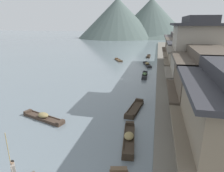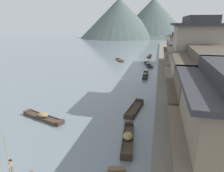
{
  "view_description": "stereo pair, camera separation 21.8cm",
  "coord_description": "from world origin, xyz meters",
  "px_view_note": "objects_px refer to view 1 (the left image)",
  "views": [
    {
      "loc": [
        6.94,
        -5.2,
        8.69
      ],
      "look_at": [
        2.31,
        15.42,
        1.95
      ],
      "focal_mm": 32.0,
      "sensor_mm": 36.0,
      "label": 1
    },
    {
      "loc": [
        7.15,
        -5.15,
        8.69
      ],
      "look_at": [
        2.31,
        15.42,
        1.95
      ],
      "focal_mm": 32.0,
      "sensor_mm": 36.0,
      "label": 2
    }
  ],
  "objects_px": {
    "boat_crossing_west": "(129,139)",
    "house_waterfront_tall": "(193,58)",
    "boat_moored_far": "(145,75)",
    "boatman_person": "(13,170)",
    "boat_midriver_drifting": "(148,57)",
    "house_waterfront_second": "(206,88)",
    "house_waterfront_end": "(178,48)",
    "house_waterfront_narrow": "(189,60)",
    "house_waterfront_far": "(180,53)",
    "boat_midriver_upstream": "(43,117)",
    "boat_moored_nearest": "(147,64)",
    "boat_moored_second": "(119,60)",
    "boat_upstream_distant": "(135,109)"
  },
  "relations": [
    {
      "from": "boat_midriver_upstream",
      "to": "house_waterfront_narrow",
      "type": "distance_m",
      "value": 20.74
    },
    {
      "from": "boat_moored_second",
      "to": "house_waterfront_second",
      "type": "relative_size",
      "value": 0.54
    },
    {
      "from": "house_waterfront_narrow",
      "to": "house_waterfront_far",
      "type": "xyz_separation_m",
      "value": [
        -0.45,
        7.47,
        -0.01
      ]
    },
    {
      "from": "boat_moored_far",
      "to": "boat_midriver_drifting",
      "type": "xyz_separation_m",
      "value": [
        -0.35,
        20.03,
        -0.06
      ]
    },
    {
      "from": "boatman_person",
      "to": "house_waterfront_second",
      "type": "height_order",
      "value": "house_waterfront_second"
    },
    {
      "from": "boatman_person",
      "to": "house_waterfront_end",
      "type": "xyz_separation_m",
      "value": [
        11.06,
        37.73,
        2.14
      ]
    },
    {
      "from": "boat_midriver_upstream",
      "to": "house_waterfront_second",
      "type": "height_order",
      "value": "house_waterfront_second"
    },
    {
      "from": "boat_midriver_drifting",
      "to": "boat_crossing_west",
      "type": "height_order",
      "value": "boat_crossing_west"
    },
    {
      "from": "boat_moored_far",
      "to": "house_waterfront_end",
      "type": "bearing_deg",
      "value": 63.57
    },
    {
      "from": "boat_midriver_drifting",
      "to": "house_waterfront_second",
      "type": "relative_size",
      "value": 0.5
    },
    {
      "from": "boat_moored_far",
      "to": "boat_upstream_distant",
      "type": "bearing_deg",
      "value": -90.5
    },
    {
      "from": "boat_midriver_drifting",
      "to": "house_waterfront_tall",
      "type": "relative_size",
      "value": 0.41
    },
    {
      "from": "boat_moored_nearest",
      "to": "boat_midriver_upstream",
      "type": "relative_size",
      "value": 1.12
    },
    {
      "from": "house_waterfront_far",
      "to": "house_waterfront_tall",
      "type": "bearing_deg",
      "value": -90.12
    },
    {
      "from": "house_waterfront_tall",
      "to": "house_waterfront_end",
      "type": "distance_m",
      "value": 21.44
    },
    {
      "from": "boat_moored_second",
      "to": "boat_crossing_west",
      "type": "distance_m",
      "value": 33.84
    },
    {
      "from": "boat_midriver_drifting",
      "to": "boat_upstream_distant",
      "type": "relative_size",
      "value": 0.79
    },
    {
      "from": "boat_midriver_upstream",
      "to": "house_waterfront_second",
      "type": "distance_m",
      "value": 14.58
    },
    {
      "from": "house_waterfront_tall",
      "to": "house_waterfront_far",
      "type": "xyz_separation_m",
      "value": [
        0.03,
        13.56,
        -1.31
      ]
    },
    {
      "from": "boatman_person",
      "to": "boat_midriver_upstream",
      "type": "distance_m",
      "value": 8.67
    },
    {
      "from": "boat_crossing_west",
      "to": "house_waterfront_tall",
      "type": "distance_m",
      "value": 12.62
    },
    {
      "from": "boat_midriver_upstream",
      "to": "house_waterfront_end",
      "type": "bearing_deg",
      "value": 64.45
    },
    {
      "from": "boat_midriver_upstream",
      "to": "house_waterfront_tall",
      "type": "height_order",
      "value": "house_waterfront_tall"
    },
    {
      "from": "boat_moored_far",
      "to": "house_waterfront_end",
      "type": "relative_size",
      "value": 0.55
    },
    {
      "from": "boat_midriver_upstream",
      "to": "house_waterfront_far",
      "type": "relative_size",
      "value": 0.6
    },
    {
      "from": "boatman_person",
      "to": "boat_crossing_west",
      "type": "height_order",
      "value": "boatman_person"
    },
    {
      "from": "boat_moored_second",
      "to": "house_waterfront_end",
      "type": "relative_size",
      "value": 0.48
    },
    {
      "from": "boat_upstream_distant",
      "to": "boat_crossing_west",
      "type": "bearing_deg",
      "value": -87.77
    },
    {
      "from": "boatman_person",
      "to": "boat_midriver_upstream",
      "type": "xyz_separation_m",
      "value": [
        -3.17,
        7.97,
        -1.24
      ]
    },
    {
      "from": "boat_moored_second",
      "to": "boat_upstream_distant",
      "type": "bearing_deg",
      "value": -75.76
    },
    {
      "from": "boat_moored_far",
      "to": "boat_crossing_west",
      "type": "height_order",
      "value": "boat_crossing_west"
    },
    {
      "from": "house_waterfront_far",
      "to": "house_waterfront_narrow",
      "type": "bearing_deg",
      "value": -86.59
    },
    {
      "from": "boat_moored_far",
      "to": "house_waterfront_end",
      "type": "distance_m",
      "value": 13.83
    },
    {
      "from": "house_waterfront_end",
      "to": "boat_crossing_west",
      "type": "bearing_deg",
      "value": -100.5
    },
    {
      "from": "boat_crossing_west",
      "to": "house_waterfront_tall",
      "type": "height_order",
      "value": "house_waterfront_tall"
    },
    {
      "from": "boat_upstream_distant",
      "to": "house_waterfront_end",
      "type": "bearing_deg",
      "value": 76.75
    },
    {
      "from": "boat_moored_nearest",
      "to": "boat_moored_far",
      "type": "distance_m",
      "value": 9.4
    },
    {
      "from": "boat_upstream_distant",
      "to": "house_waterfront_far",
      "type": "bearing_deg",
      "value": 71.87
    },
    {
      "from": "boat_midriver_drifting",
      "to": "house_waterfront_narrow",
      "type": "bearing_deg",
      "value": -74.26
    },
    {
      "from": "house_waterfront_tall",
      "to": "house_waterfront_narrow",
      "type": "xyz_separation_m",
      "value": [
        0.47,
        6.09,
        -1.3
      ]
    },
    {
      "from": "boat_moored_second",
      "to": "house_waterfront_far",
      "type": "distance_m",
      "value": 16.19
    },
    {
      "from": "house_waterfront_narrow",
      "to": "house_waterfront_far",
      "type": "distance_m",
      "value": 7.48
    },
    {
      "from": "house_waterfront_second",
      "to": "house_waterfront_tall",
      "type": "distance_m",
      "value": 6.81
    },
    {
      "from": "house_waterfront_tall",
      "to": "boat_moored_nearest",
      "type": "bearing_deg",
      "value": 107.28
    },
    {
      "from": "boat_moored_far",
      "to": "house_waterfront_tall",
      "type": "height_order",
      "value": "house_waterfront_tall"
    },
    {
      "from": "boat_crossing_west",
      "to": "house_waterfront_second",
      "type": "xyz_separation_m",
      "value": [
        5.73,
        3.58,
        3.35
      ]
    },
    {
      "from": "boatman_person",
      "to": "boat_crossing_west",
      "type": "distance_m",
      "value": 8.06
    },
    {
      "from": "boat_moored_second",
      "to": "boat_midriver_drifting",
      "type": "relative_size",
      "value": 1.07
    },
    {
      "from": "boat_crossing_west",
      "to": "boatman_person",
      "type": "bearing_deg",
      "value": -130.59
    },
    {
      "from": "boatman_person",
      "to": "boat_midriver_drifting",
      "type": "bearing_deg",
      "value": 84.09
    }
  ]
}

